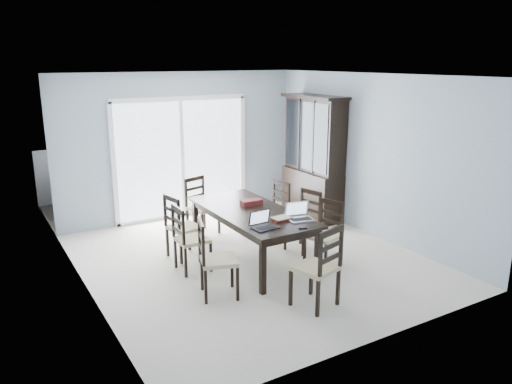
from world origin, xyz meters
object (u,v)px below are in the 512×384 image
(chair_right_near, at_px, (327,226))
(game_box, at_px, (251,202))
(chair_end_near, at_px, (322,259))
(laptop_dark, at_px, (265,224))
(dining_table, at_px, (251,216))
(chair_left_far, at_px, (179,220))
(chair_right_far, at_px, (277,204))
(chair_end_far, at_px, (199,199))
(laptop_silver, at_px, (301,216))
(chair_right_mid, at_px, (306,214))
(china_hutch, at_px, (313,159))
(chair_left_near, at_px, (211,250))
(cell_phone, at_px, (303,228))
(chair_left_mid, at_px, (186,232))
(hot_tub, at_px, (123,184))

(chair_right_near, distance_m, game_box, 1.15)
(chair_right_near, bearing_deg, chair_end_near, 122.65)
(chair_end_near, xyz_separation_m, laptop_dark, (-0.22, 0.89, 0.19))
(dining_table, bearing_deg, chair_end_near, -90.79)
(chair_left_far, height_order, chair_end_near, chair_end_near)
(chair_right_near, height_order, chair_right_far, chair_right_near)
(dining_table, distance_m, chair_right_near, 1.07)
(chair_right_near, distance_m, chair_end_near, 1.34)
(chair_right_near, height_order, chair_end_near, chair_end_near)
(chair_end_far, height_order, laptop_silver, chair_end_far)
(chair_end_near, height_order, chair_end_far, chair_end_near)
(chair_end_far, distance_m, laptop_silver, 2.25)
(chair_right_mid, height_order, game_box, chair_right_mid)
(china_hutch, relative_size, chair_left_near, 1.96)
(chair_right_mid, bearing_deg, chair_end_far, 22.34)
(chair_end_near, bearing_deg, chair_end_far, 76.30)
(chair_left_near, distance_m, chair_end_far, 2.36)
(chair_left_near, relative_size, chair_right_mid, 1.07)
(china_hutch, xyz_separation_m, chair_end_near, (-2.05, -2.90, -0.46))
(chair_left_near, height_order, chair_end_far, chair_left_near)
(chair_left_near, relative_size, cell_phone, 9.84)
(chair_right_mid, bearing_deg, game_box, 58.91)
(chair_right_near, bearing_deg, laptop_silver, 81.93)
(dining_table, bearing_deg, chair_left_near, -143.55)
(chair_right_near, relative_size, laptop_dark, 3.25)
(chair_left_far, relative_size, chair_right_near, 1.05)
(chair_left_near, height_order, chair_right_near, chair_left_near)
(dining_table, bearing_deg, chair_right_far, 37.61)
(chair_left_mid, distance_m, chair_right_mid, 1.90)
(chair_left_far, distance_m, laptop_dark, 1.50)
(chair_left_far, xyz_separation_m, chair_right_mid, (1.80, -0.61, -0.03))
(chair_left_mid, distance_m, game_box, 1.12)
(laptop_silver, bearing_deg, game_box, 113.16)
(cell_phone, bearing_deg, game_box, 114.45)
(chair_right_mid, xyz_separation_m, laptop_silver, (-0.61, -0.69, 0.25))
(chair_left_mid, relative_size, chair_right_far, 1.03)
(game_box, xyz_separation_m, hot_tub, (-0.92, 3.43, -0.35))
(laptop_silver, bearing_deg, chair_right_far, 80.68)
(china_hutch, relative_size, laptop_silver, 5.96)
(game_box, distance_m, hot_tub, 3.57)
(chair_left_near, height_order, laptop_silver, chair_left_near)
(chair_left_near, height_order, chair_right_far, chair_left_near)
(dining_table, relative_size, chair_left_far, 2.00)
(laptop_silver, xyz_separation_m, hot_tub, (-1.12, 4.38, -0.37))
(chair_left_mid, bearing_deg, laptop_dark, 39.47)
(chair_right_far, bearing_deg, hot_tub, 18.95)
(dining_table, height_order, china_hutch, china_hutch)
(chair_left_mid, bearing_deg, chair_left_far, 169.29)
(chair_right_mid, relative_size, game_box, 3.35)
(china_hutch, relative_size, laptop_dark, 6.80)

